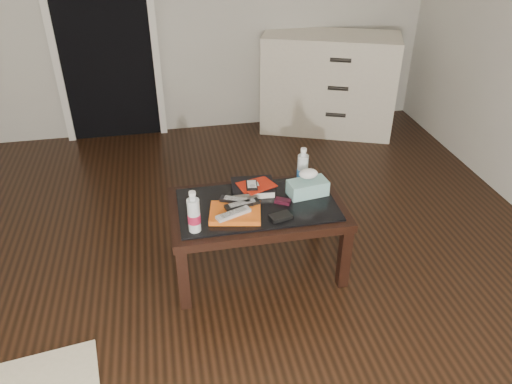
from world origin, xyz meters
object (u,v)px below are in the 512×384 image
water_bottle_left (194,211)px  water_bottle_right (303,166)px  textbook (253,187)px  coffee_table (257,213)px  dresser (328,84)px  tissue_box (308,188)px

water_bottle_left → water_bottle_right: size_ratio=1.00×
water_bottle_left → water_bottle_right: 0.78m
textbook → water_bottle_right: size_ratio=1.05×
coffee_table → water_bottle_left: bearing=-153.7°
dresser → textbook: bearing=-99.8°
coffee_table → dresser: (1.05, 1.88, 0.05)m
coffee_table → dresser: bearing=60.9°
dresser → tissue_box: 1.98m
water_bottle_left → tissue_box: water_bottle_left is taller
coffee_table → water_bottle_right: (0.32, 0.17, 0.18)m
textbook → water_bottle_right: water_bottle_right is taller
water_bottle_right → tissue_box: (-0.00, -0.13, -0.07)m
water_bottle_right → tissue_box: size_ratio=1.03×
textbook → tissue_box: tissue_box is taller
dresser → water_bottle_right: (-0.73, -1.71, 0.13)m
coffee_table → water_bottle_right: water_bottle_right is taller
textbook → water_bottle_right: (0.31, 0.03, 0.10)m
water_bottle_left → water_bottle_right: same height
coffee_table → dresser: 2.15m
dresser → water_bottle_right: dresser is taller
dresser → water_bottle_right: bearing=-92.0°
textbook → tissue_box: 0.33m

